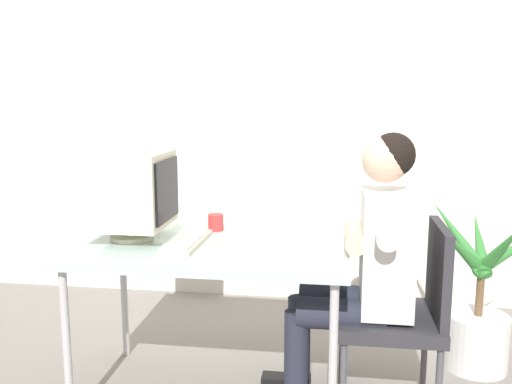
{
  "coord_description": "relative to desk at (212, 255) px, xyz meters",
  "views": [
    {
      "loc": [
        0.56,
        -2.47,
        1.42
      ],
      "look_at": [
        0.21,
        0.0,
        0.99
      ],
      "focal_mm": 39.54,
      "sensor_mm": 36.0,
      "label": 1
    }
  ],
  "objects": [
    {
      "name": "crt_monitor",
      "position": [
        -0.39,
        0.03,
        0.29
      ],
      "size": [
        0.36,
        0.38,
        0.42
      ],
      "color": "beige",
      "rests_on": "desk"
    },
    {
      "name": "person_seated",
      "position": [
        0.69,
        0.01,
        -0.0
      ],
      "size": [
        0.68,
        0.55,
        1.26
      ],
      "color": "silver",
      "rests_on": "ground_plane"
    },
    {
      "name": "office_chair",
      "position": [
        0.88,
        0.01,
        -0.21
      ],
      "size": [
        0.46,
        0.46,
        0.86
      ],
      "color": "#4C4C51",
      "rests_on": "ground_plane"
    },
    {
      "name": "desk",
      "position": [
        0.0,
        0.0,
        0.0
      ],
      "size": [
        1.26,
        0.78,
        0.74
      ],
      "color": "#B7B7BC",
      "rests_on": "ground_plane"
    },
    {
      "name": "desk_mug",
      "position": [
        -0.04,
        0.27,
        0.09
      ],
      "size": [
        0.08,
        0.09,
        0.08
      ],
      "color": "red",
      "rests_on": "desk"
    },
    {
      "name": "keyboard",
      "position": [
        -0.11,
        -0.02,
        0.07
      ],
      "size": [
        0.15,
        0.42,
        0.03
      ],
      "color": "beige",
      "rests_on": "desk"
    },
    {
      "name": "wall_back",
      "position": [
        0.3,
        1.4,
        0.81
      ],
      "size": [
        8.0,
        0.1,
        3.0
      ],
      "primitive_type": "cube",
      "color": "silver",
      "rests_on": "ground_plane"
    },
    {
      "name": "potted_plant",
      "position": [
        1.31,
        0.45,
        -0.37
      ],
      "size": [
        0.68,
        0.67,
        0.89
      ],
      "color": "silver",
      "rests_on": "ground_plane"
    }
  ]
}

